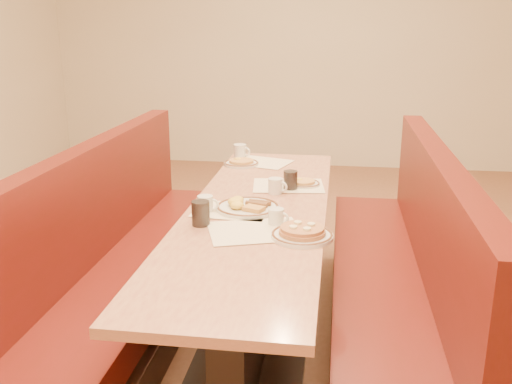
# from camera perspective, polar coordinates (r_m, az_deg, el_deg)

# --- Properties ---
(ground) EXTENTS (8.00, 8.00, 0.00)m
(ground) POSITION_cam_1_polar(r_m,az_deg,el_deg) (3.22, 0.12, -14.40)
(ground) COLOR #9E6647
(ground) RESTS_ON ground
(diner_table) EXTENTS (0.70, 2.50, 0.75)m
(diner_table) POSITION_cam_1_polar(r_m,az_deg,el_deg) (3.05, 0.12, -8.36)
(diner_table) COLOR black
(diner_table) RESTS_ON ground
(booth_left) EXTENTS (0.55, 2.50, 1.05)m
(booth_left) POSITION_cam_1_polar(r_m,az_deg,el_deg) (3.23, -12.97, -7.57)
(booth_left) COLOR #4C3326
(booth_left) RESTS_ON ground
(booth_right) EXTENTS (0.55, 2.50, 1.05)m
(booth_right) POSITION_cam_1_polar(r_m,az_deg,el_deg) (3.05, 14.07, -9.18)
(booth_right) COLOR #4C3326
(booth_right) RESTS_ON ground
(placemat_near_left) EXTENTS (0.39, 0.30, 0.00)m
(placemat_near_left) POSITION_cam_1_polar(r_m,az_deg,el_deg) (2.86, -2.44, -1.87)
(placemat_near_left) COLOR #FBF1C4
(placemat_near_left) RESTS_ON diner_table
(placemat_near_right) EXTENTS (0.49, 0.43, 0.00)m
(placemat_near_right) POSITION_cam_1_polar(r_m,az_deg,el_deg) (2.59, -0.07, -3.91)
(placemat_near_right) COLOR #FBF1C4
(placemat_near_right) RESTS_ON diner_table
(placemat_far_left) EXTENTS (0.46, 0.40, 0.00)m
(placemat_far_left) POSITION_cam_1_polar(r_m,az_deg,el_deg) (3.85, 0.42, 3.02)
(placemat_far_left) COLOR #FBF1C4
(placemat_far_left) RESTS_ON diner_table
(placemat_far_right) EXTENTS (0.43, 0.35, 0.00)m
(placemat_far_right) POSITION_cam_1_polar(r_m,az_deg,el_deg) (3.30, 3.25, 0.65)
(placemat_far_right) COLOR #FBF1C4
(placemat_far_right) RESTS_ON diner_table
(pancake_plate) EXTENTS (0.27, 0.27, 0.06)m
(pancake_plate) POSITION_cam_1_polar(r_m,az_deg,el_deg) (2.52, 4.63, -4.14)
(pancake_plate) COLOR silver
(pancake_plate) RESTS_ON diner_table
(eggs_plate) EXTENTS (0.32, 0.32, 0.06)m
(eggs_plate) POSITION_cam_1_polar(r_m,az_deg,el_deg) (2.87, -0.94, -1.47)
(eggs_plate) COLOR silver
(eggs_plate) RESTS_ON diner_table
(extra_plate_mid) EXTENTS (0.20, 0.20, 0.04)m
(extra_plate_mid) POSITION_cam_1_polar(r_m,az_deg,el_deg) (3.32, 4.70, 0.90)
(extra_plate_mid) COLOR silver
(extra_plate_mid) RESTS_ON diner_table
(extra_plate_far) EXTENTS (0.23, 0.23, 0.05)m
(extra_plate_far) POSITION_cam_1_polar(r_m,az_deg,el_deg) (3.78, -1.49, 2.94)
(extra_plate_far) COLOR silver
(extra_plate_far) RESTS_ON diner_table
(coffee_mug_a) EXTENTS (0.10, 0.07, 0.08)m
(coffee_mug_a) POSITION_cam_1_polar(r_m,az_deg,el_deg) (2.66, 2.09, -2.47)
(coffee_mug_a) COLOR silver
(coffee_mug_a) RESTS_ON diner_table
(coffee_mug_b) EXTENTS (0.11, 0.08, 0.08)m
(coffee_mug_b) POSITION_cam_1_polar(r_m,az_deg,el_deg) (2.85, -5.04, -1.17)
(coffee_mug_b) COLOR silver
(coffee_mug_b) RESTS_ON diner_table
(coffee_mug_c) EXTENTS (0.11, 0.08, 0.09)m
(coffee_mug_c) POSITION_cam_1_polar(r_m,az_deg,el_deg) (3.15, 2.00, 0.63)
(coffee_mug_c) COLOR silver
(coffee_mug_c) RESTS_ON diner_table
(coffee_mug_d) EXTENTS (0.12, 0.09, 0.09)m
(coffee_mug_d) POSITION_cam_1_polar(r_m,az_deg,el_deg) (3.98, -1.57, 4.13)
(coffee_mug_d) COLOR silver
(coffee_mug_d) RESTS_ON diner_table
(soda_tumbler_near) EXTENTS (0.08, 0.08, 0.12)m
(soda_tumbler_near) POSITION_cam_1_polar(r_m,az_deg,el_deg) (2.66, -5.55, -2.13)
(soda_tumbler_near) COLOR black
(soda_tumbler_near) RESTS_ON diner_table
(soda_tumbler_mid) EXTENTS (0.08, 0.08, 0.11)m
(soda_tumbler_mid) POSITION_cam_1_polar(r_m,az_deg,el_deg) (3.22, 3.46, 1.17)
(soda_tumbler_mid) COLOR black
(soda_tumbler_mid) RESTS_ON diner_table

